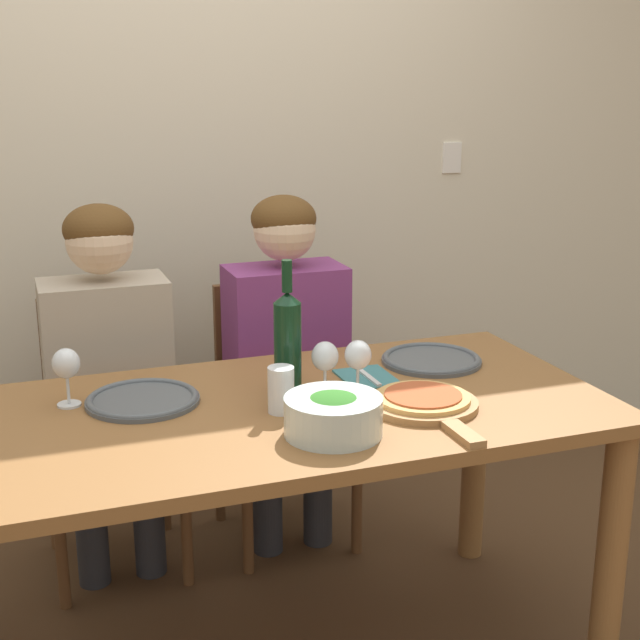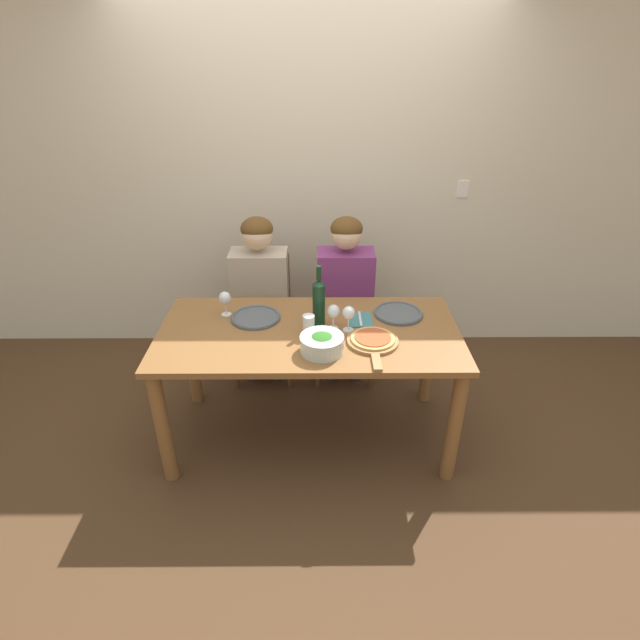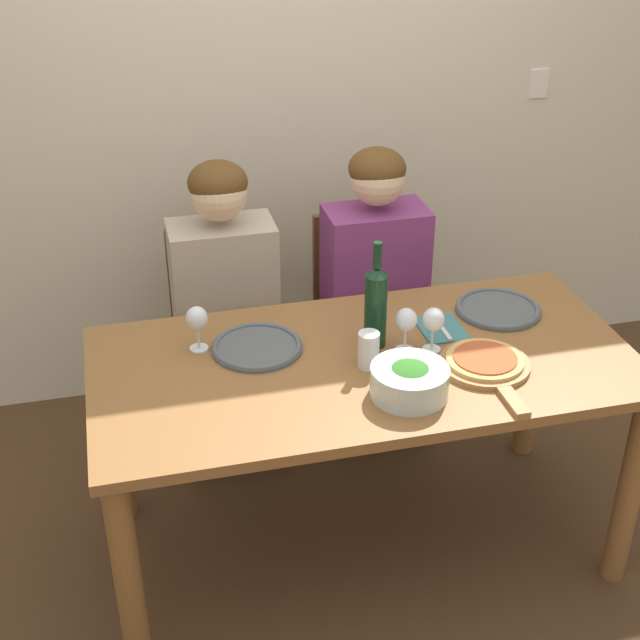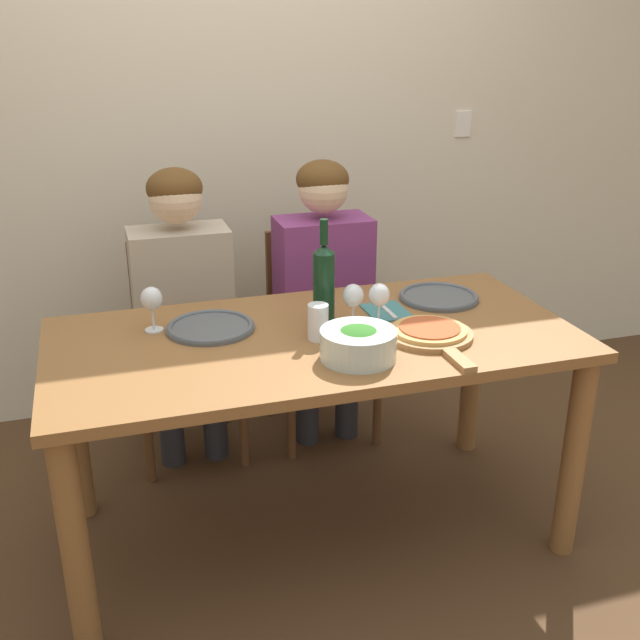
{
  "view_description": "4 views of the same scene",
  "coord_description": "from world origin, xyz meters",
  "px_view_note": "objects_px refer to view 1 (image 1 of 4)",
  "views": [
    {
      "loc": [
        -0.62,
        -2.02,
        1.57
      ],
      "look_at": [
        0.14,
        0.06,
        0.96
      ],
      "focal_mm": 50.0,
      "sensor_mm": 36.0,
      "label": 1
    },
    {
      "loc": [
        0.05,
        -2.41,
        2.19
      ],
      "look_at": [
        0.06,
        -0.0,
        0.83
      ],
      "focal_mm": 28.0,
      "sensor_mm": 36.0,
      "label": 2
    },
    {
      "loc": [
        -0.7,
        -2.24,
        2.24
      ],
      "look_at": [
        -0.12,
        0.1,
        0.86
      ],
      "focal_mm": 50.0,
      "sensor_mm": 36.0,
      "label": 3
    },
    {
      "loc": [
        -0.64,
        -2.13,
        1.7
      ],
      "look_at": [
        0.02,
        0.02,
        0.8
      ],
      "focal_mm": 42.0,
      "sensor_mm": 36.0,
      "label": 4
    }
  ],
  "objects_px": {
    "fork_on_napkin": "(367,377)",
    "pizza_on_board": "(425,402)",
    "wine_glass_left": "(66,366)",
    "water_tumbler": "(282,390)",
    "chair_right": "(278,403)",
    "wine_bottle": "(288,341)",
    "person_man": "(287,343)",
    "dinner_plate_left": "(143,399)",
    "broccoli_bowl": "(333,415)",
    "dinner_plate_right": "(431,359)",
    "wine_glass_centre": "(357,357)",
    "person_woman": "(108,361)",
    "wine_glass_right": "(325,359)",
    "chair_left": "(109,424)"
  },
  "relations": [
    {
      "from": "chair_left",
      "to": "fork_on_napkin",
      "type": "height_order",
      "value": "chair_left"
    },
    {
      "from": "person_man",
      "to": "wine_glass_centre",
      "type": "relative_size",
      "value": 7.96
    },
    {
      "from": "chair_left",
      "to": "wine_glass_right",
      "type": "bearing_deg",
      "value": -57.08
    },
    {
      "from": "chair_right",
      "to": "water_tumbler",
      "type": "relative_size",
      "value": 7.5
    },
    {
      "from": "chair_right",
      "to": "wine_glass_centre",
      "type": "height_order",
      "value": "wine_glass_centre"
    },
    {
      "from": "broccoli_bowl",
      "to": "dinner_plate_right",
      "type": "height_order",
      "value": "broccoli_bowl"
    },
    {
      "from": "wine_bottle",
      "to": "pizza_on_board",
      "type": "bearing_deg",
      "value": -36.86
    },
    {
      "from": "chair_left",
      "to": "water_tumbler",
      "type": "distance_m",
      "value": 0.94
    },
    {
      "from": "wine_glass_right",
      "to": "water_tumbler",
      "type": "relative_size",
      "value": 1.29
    },
    {
      "from": "wine_glass_left",
      "to": "wine_glass_right",
      "type": "distance_m",
      "value": 0.65
    },
    {
      "from": "chair_left",
      "to": "water_tumbler",
      "type": "relative_size",
      "value": 7.5
    },
    {
      "from": "dinner_plate_right",
      "to": "pizza_on_board",
      "type": "xyz_separation_m",
      "value": [
        -0.18,
        -0.32,
        0.01
      ]
    },
    {
      "from": "chair_right",
      "to": "dinner_plate_left",
      "type": "xyz_separation_m",
      "value": [
        -0.55,
        -0.62,
        0.3
      ]
    },
    {
      "from": "chair_left",
      "to": "chair_right",
      "type": "height_order",
      "value": "same"
    },
    {
      "from": "person_man",
      "to": "wine_glass_right",
      "type": "relative_size",
      "value": 7.96
    },
    {
      "from": "person_man",
      "to": "wine_glass_centre",
      "type": "distance_m",
      "value": 0.66
    },
    {
      "from": "wine_bottle",
      "to": "wine_glass_left",
      "type": "height_order",
      "value": "wine_bottle"
    },
    {
      "from": "person_man",
      "to": "broccoli_bowl",
      "type": "xyz_separation_m",
      "value": [
        -0.17,
        -0.86,
        0.09
      ]
    },
    {
      "from": "chair_right",
      "to": "wine_glass_left",
      "type": "xyz_separation_m",
      "value": [
        -0.73,
        -0.57,
        0.4
      ]
    },
    {
      "from": "person_man",
      "to": "wine_glass_left",
      "type": "distance_m",
      "value": 0.88
    },
    {
      "from": "pizza_on_board",
      "to": "water_tumbler",
      "type": "height_order",
      "value": "water_tumbler"
    },
    {
      "from": "chair_right",
      "to": "person_woman",
      "type": "bearing_deg",
      "value": -169.29
    },
    {
      "from": "fork_on_napkin",
      "to": "person_man",
      "type": "bearing_deg",
      "value": 96.41
    },
    {
      "from": "chair_left",
      "to": "wine_glass_left",
      "type": "bearing_deg",
      "value": -104.73
    },
    {
      "from": "dinner_plate_right",
      "to": "chair_left",
      "type": "bearing_deg",
      "value": 146.69
    },
    {
      "from": "dinner_plate_right",
      "to": "wine_glass_left",
      "type": "height_order",
      "value": "wine_glass_left"
    },
    {
      "from": "chair_right",
      "to": "dinner_plate_left",
      "type": "relative_size",
      "value": 3.03
    },
    {
      "from": "pizza_on_board",
      "to": "person_man",
      "type": "bearing_deg",
      "value": 97.83
    },
    {
      "from": "pizza_on_board",
      "to": "dinner_plate_left",
      "type": "bearing_deg",
      "value": 157.07
    },
    {
      "from": "person_man",
      "to": "dinner_plate_left",
      "type": "xyz_separation_m",
      "value": [
        -0.55,
        -0.51,
        0.05
      ]
    },
    {
      "from": "chair_left",
      "to": "dinner_plate_right",
      "type": "bearing_deg",
      "value": -33.31
    },
    {
      "from": "dinner_plate_right",
      "to": "wine_glass_right",
      "type": "xyz_separation_m",
      "value": [
        -0.39,
        -0.17,
        0.1
      ]
    },
    {
      "from": "water_tumbler",
      "to": "fork_on_napkin",
      "type": "relative_size",
      "value": 0.65
    },
    {
      "from": "person_man",
      "to": "wine_bottle",
      "type": "height_order",
      "value": "person_man"
    },
    {
      "from": "dinner_plate_right",
      "to": "wine_glass_centre",
      "type": "relative_size",
      "value": 1.92
    },
    {
      "from": "broccoli_bowl",
      "to": "water_tumbler",
      "type": "distance_m",
      "value": 0.19
    },
    {
      "from": "dinner_plate_left",
      "to": "water_tumbler",
      "type": "height_order",
      "value": "water_tumbler"
    },
    {
      "from": "fork_on_napkin",
      "to": "pizza_on_board",
      "type": "bearing_deg",
      "value": -79.26
    },
    {
      "from": "wine_glass_right",
      "to": "broccoli_bowl",
      "type": "bearing_deg",
      "value": -105.73
    },
    {
      "from": "chair_right",
      "to": "wine_bottle",
      "type": "distance_m",
      "value": 0.83
    },
    {
      "from": "chair_right",
      "to": "person_woman",
      "type": "relative_size",
      "value": 0.73
    },
    {
      "from": "dinner_plate_left",
      "to": "wine_glass_centre",
      "type": "height_order",
      "value": "wine_glass_centre"
    },
    {
      "from": "person_woman",
      "to": "person_man",
      "type": "relative_size",
      "value": 1.0
    },
    {
      "from": "person_woman",
      "to": "wine_glass_centre",
      "type": "height_order",
      "value": "person_woman"
    },
    {
      "from": "wine_glass_centre",
      "to": "person_man",
      "type": "bearing_deg",
      "value": 88.49
    },
    {
      "from": "person_man",
      "to": "pizza_on_board",
      "type": "xyz_separation_m",
      "value": [
        0.11,
        -0.79,
        0.06
      ]
    },
    {
      "from": "dinner_plate_left",
      "to": "person_woman",
      "type": "bearing_deg",
      "value": 93.13
    },
    {
      "from": "dinner_plate_left",
      "to": "wine_glass_centre",
      "type": "xyz_separation_m",
      "value": [
        0.53,
        -0.14,
        0.1
      ]
    },
    {
      "from": "wine_glass_left",
      "to": "water_tumbler",
      "type": "distance_m",
      "value": 0.54
    },
    {
      "from": "wine_bottle",
      "to": "fork_on_napkin",
      "type": "distance_m",
      "value": 0.28
    }
  ]
}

